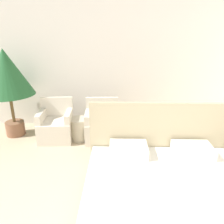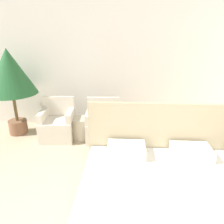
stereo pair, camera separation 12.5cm
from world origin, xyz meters
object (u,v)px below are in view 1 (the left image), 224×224
Objects in this scene: armchair_near_window_right at (102,127)px; potted_palm at (6,75)px; bed at (170,206)px; armchair_near_window_left at (56,127)px; side_table at (79,129)px.

potted_palm is (-1.81, 0.19, 0.98)m from armchair_near_window_right.
bed is 1.18× the size of potted_palm.
bed is 2.69m from armchair_near_window_left.
bed reaches higher than side_table.
armchair_near_window_right is 2.07m from potted_palm.
armchair_near_window_left is (-1.77, 2.02, 0.00)m from bed.
potted_palm is at bearing 172.98° from side_table.
potted_palm is at bearing 140.49° from bed.
potted_palm is at bearing 171.29° from armchair_near_window_right.
potted_palm reaches higher than side_table.
bed is at bearing -39.51° from potted_palm.
armchair_near_window_right is 0.45m from side_table.
potted_palm reaches higher than armchair_near_window_left.
bed is 2.55× the size of armchair_near_window_right.
side_table is (-1.32, 2.04, -0.05)m from bed.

